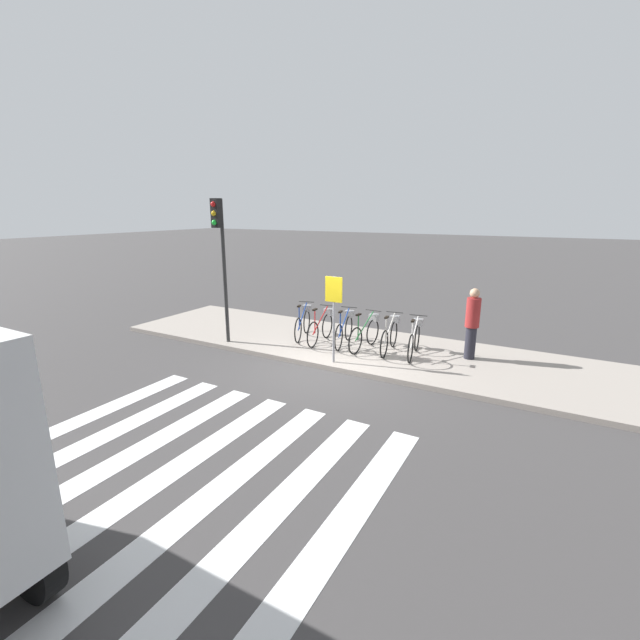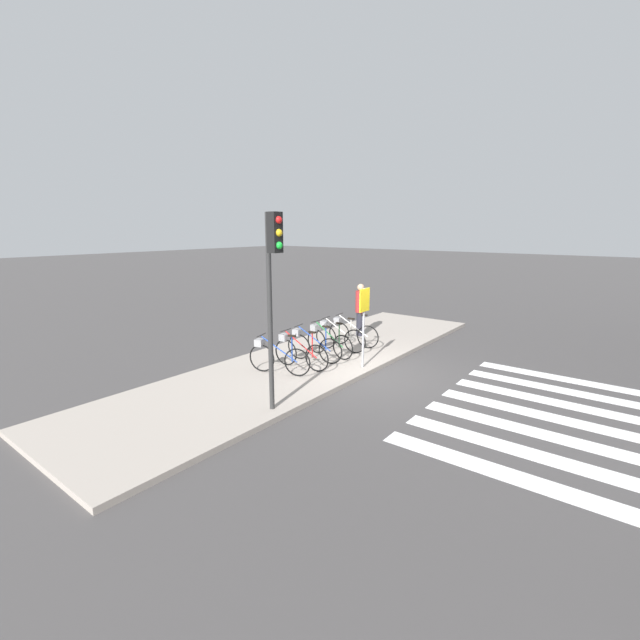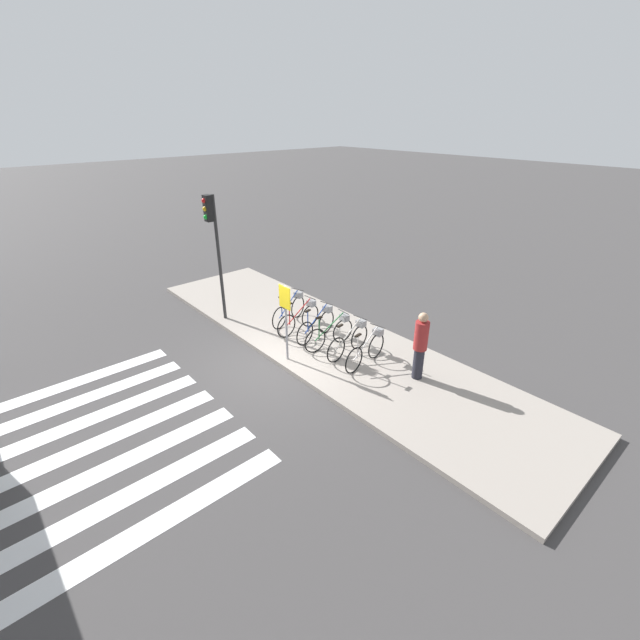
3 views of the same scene
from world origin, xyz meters
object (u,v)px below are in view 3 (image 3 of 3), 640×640
parked_bicycle_3 (332,332)px  parked_bicycle_5 (368,349)px  traffic_light (213,233)px  parked_bicycle_0 (290,309)px  parked_bicycle_4 (350,339)px  parked_bicycle_1 (301,317)px  parked_bicycle_2 (318,324)px  pedestrian (420,344)px  sign_post (285,311)px

parked_bicycle_3 → parked_bicycle_5: same height
parked_bicycle_5 → traffic_light: (-4.98, -1.50, 2.35)m
parked_bicycle_0 → parked_bicycle_4: (2.68, -0.01, 0.00)m
parked_bicycle_0 → parked_bicycle_1: 0.71m
parked_bicycle_1 → parked_bicycle_4: size_ratio=1.00×
parked_bicycle_1 → parked_bicycle_2: bearing=8.2°
pedestrian → sign_post: (-2.86, -1.92, 0.50)m
parked_bicycle_1 → sign_post: bearing=-51.4°
parked_bicycle_2 → sign_post: sign_post is taller
traffic_light → parked_bicycle_2: bearing=26.3°
parked_bicycle_0 → pedestrian: 4.67m
parked_bicycle_0 → parked_bicycle_1: bearing=-11.9°
sign_post → parked_bicycle_4: bearing=58.3°
parked_bicycle_5 → parked_bicycle_4: bearing=177.7°
parked_bicycle_1 → parked_bicycle_5: same height
parked_bicycle_0 → traffic_light: (-1.63, -1.53, 2.35)m
parked_bicycle_4 → sign_post: size_ratio=0.81×
parked_bicycle_2 → parked_bicycle_5: bearing=0.3°
parked_bicycle_1 → pedestrian: 4.01m
parked_bicycle_0 → parked_bicycle_4: same height
parked_bicycle_1 → pedestrian: pedestrian is taller
pedestrian → traffic_light: (-6.26, -1.96, 1.85)m
parked_bicycle_1 → parked_bicycle_4: same height
parked_bicycle_2 → pedestrian: bearing=8.3°
parked_bicycle_5 → parked_bicycle_2: bearing=-179.7°
parked_bicycle_1 → parked_bicycle_4: bearing=3.9°
parked_bicycle_4 → sign_post: sign_post is taller
parked_bicycle_3 → sign_post: 1.73m
traffic_light → sign_post: 3.66m
parked_bicycle_2 → parked_bicycle_3: size_ratio=0.99×
parked_bicycle_2 → sign_post: (0.39, -1.44, 0.99)m
parked_bicycle_2 → traffic_light: size_ratio=0.43×
parked_bicycle_0 → parked_bicycle_2: same height
parked_bicycle_3 → pedestrian: 2.70m
parked_bicycle_5 → traffic_light: 5.70m
parked_bicycle_1 → parked_bicycle_3: 1.33m
parked_bicycle_1 → parked_bicycle_4: 1.99m
parked_bicycle_1 → parked_bicycle_5: bearing=2.3°
parked_bicycle_4 → parked_bicycle_5: same height
parked_bicycle_0 → traffic_light: size_ratio=0.42×
parked_bicycle_5 → sign_post: sign_post is taller
parked_bicycle_2 → parked_bicycle_3: same height
parked_bicycle_4 → pedestrian: (1.95, 0.44, 0.49)m
parked_bicycle_1 → parked_bicycle_5: 2.65m
parked_bicycle_1 → parked_bicycle_2: size_ratio=1.01×
parked_bicycle_3 → parked_bicycle_5: (1.32, 0.06, 0.00)m
parked_bicycle_3 → parked_bicycle_1: bearing=-177.9°
parked_bicycle_2 → parked_bicycle_4: 1.30m
pedestrian → parked_bicycle_5: bearing=-160.1°
parked_bicycle_0 → sign_post: size_ratio=0.78×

